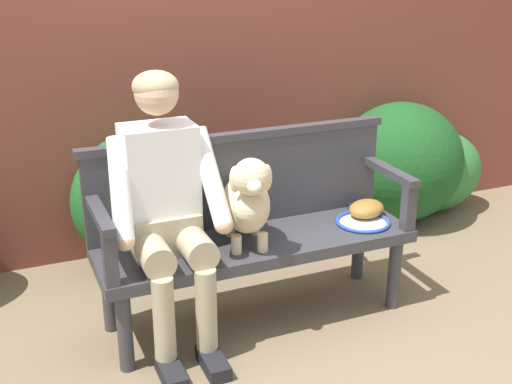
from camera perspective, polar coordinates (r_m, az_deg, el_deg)
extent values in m
plane|color=#7A664C|center=(3.56, 0.00, -10.73)|extent=(40.00, 40.00, 0.00)
cube|color=brown|center=(4.20, -6.59, 13.55)|extent=(8.00, 0.30, 2.68)
ellipsoid|color=#194C1E|center=(4.71, 12.28, 2.51)|extent=(0.90, 0.81, 0.84)
ellipsoid|color=#337538|center=(4.97, 15.16, 1.71)|extent=(0.73, 0.51, 0.59)
ellipsoid|color=#1E5B23|center=(3.99, -9.06, -0.48)|extent=(0.94, 0.61, 0.86)
cube|color=#38383D|center=(3.35, 0.00, -4.48)|extent=(1.61, 0.49, 0.06)
cylinder|color=#38383D|center=(3.12, -11.24, -11.73)|extent=(0.07, 0.07, 0.40)
cylinder|color=#38383D|center=(3.63, 11.83, -6.90)|extent=(0.07, 0.07, 0.40)
cylinder|color=#38383D|center=(3.44, -12.56, -8.63)|extent=(0.07, 0.07, 0.40)
cylinder|color=#38383D|center=(3.90, 8.81, -4.65)|extent=(0.07, 0.07, 0.40)
cube|color=#38383D|center=(3.44, -1.39, 0.85)|extent=(1.61, 0.05, 0.46)
cube|color=#38383D|center=(3.36, -1.42, 4.86)|extent=(1.65, 0.06, 0.04)
cube|color=#38383D|center=(2.92, -12.44, -5.77)|extent=(0.06, 0.06, 0.24)
cube|color=#38383D|center=(3.05, -13.39, -1.80)|extent=(0.06, 0.49, 0.04)
cube|color=#38383D|center=(3.48, 13.01, -1.36)|extent=(0.06, 0.06, 0.24)
cube|color=#38383D|center=(3.59, 11.33, 1.83)|extent=(0.06, 0.49, 0.04)
cube|color=black|center=(3.11, -7.30, -15.23)|extent=(0.10, 0.24, 0.07)
cylinder|color=tan|center=(3.05, -7.93, -10.75)|extent=(0.10, 0.10, 0.41)
cylinder|color=tan|center=(3.06, -8.96, -5.08)|extent=(0.15, 0.31, 0.15)
cube|color=black|center=(3.16, -3.71, -14.49)|extent=(0.10, 0.24, 0.07)
cylinder|color=tan|center=(3.09, -4.31, -10.07)|extent=(0.10, 0.10, 0.41)
cylinder|color=tan|center=(3.10, -5.38, -4.50)|extent=(0.15, 0.31, 0.15)
cube|color=tan|center=(3.21, -7.95, -3.35)|extent=(0.32, 0.24, 0.20)
cube|color=white|center=(3.13, -8.28, 1.14)|extent=(0.34, 0.22, 0.52)
cylinder|color=white|center=(2.97, -11.62, 0.27)|extent=(0.14, 0.33, 0.45)
sphere|color=#DBB28E|center=(2.94, -11.25, -4.17)|extent=(0.09, 0.09, 0.09)
cylinder|color=white|center=(3.07, -3.96, 1.34)|extent=(0.14, 0.33, 0.45)
sphere|color=#DBB28E|center=(3.05, -2.79, -2.83)|extent=(0.09, 0.09, 0.09)
sphere|color=#DBB28E|center=(3.00, -8.59, 8.42)|extent=(0.20, 0.20, 0.20)
ellipsoid|color=tan|center=(3.00, -8.67, 9.02)|extent=(0.21, 0.21, 0.14)
cylinder|color=beige|center=(3.17, -1.70, -4.53)|extent=(0.05, 0.05, 0.09)
cylinder|color=beige|center=(3.19, 0.57, -4.36)|extent=(0.05, 0.05, 0.09)
cylinder|color=beige|center=(3.36, -2.24, -3.04)|extent=(0.05, 0.05, 0.09)
cylinder|color=beige|center=(3.37, -0.09, -2.88)|extent=(0.05, 0.05, 0.09)
ellipsoid|color=beige|center=(3.21, -0.88, -1.00)|extent=(0.30, 0.39, 0.28)
sphere|color=beige|center=(3.09, -0.52, -1.42)|extent=(0.16, 0.16, 0.16)
sphere|color=beige|center=(2.99, -0.41, 1.31)|extent=(0.17, 0.17, 0.17)
ellipsoid|color=beige|center=(2.93, -0.15, 0.49)|extent=(0.09, 0.12, 0.06)
ellipsoid|color=beige|center=(3.00, -1.84, 1.09)|extent=(0.06, 0.05, 0.13)
ellipsoid|color=beige|center=(3.02, 0.93, 1.26)|extent=(0.06, 0.05, 0.13)
sphere|color=beige|center=(3.34, -1.36, 0.92)|extent=(0.08, 0.08, 0.08)
torus|color=blue|center=(3.55, 9.20, -2.54)|extent=(0.35, 0.35, 0.02)
cylinder|color=silver|center=(3.56, 9.19, -2.64)|extent=(0.25, 0.25, 0.00)
cube|color=blue|center=(3.70, 8.42, -1.49)|extent=(0.05, 0.08, 0.02)
cylinder|color=black|center=(3.82, 7.80, -0.71)|extent=(0.08, 0.22, 0.03)
ellipsoid|color=#9E6B2D|center=(3.63, 9.50, -1.44)|extent=(0.27, 0.24, 0.09)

